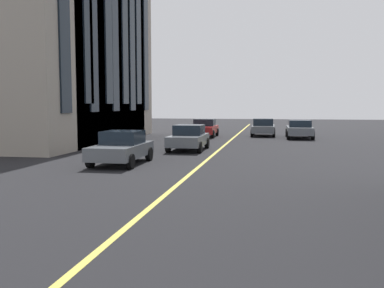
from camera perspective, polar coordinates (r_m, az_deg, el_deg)
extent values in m
cube|color=#D8C64C|center=(16.26, 0.17, -3.65)|extent=(80.00, 0.16, 0.01)
cube|color=#B21E1E|center=(33.60, 1.65, 1.93)|extent=(3.90, 1.75, 0.55)
cube|color=#19232D|center=(33.77, 1.70, 2.88)|extent=(1.64, 1.54, 0.55)
cylinder|color=black|center=(32.22, 2.76, 1.30)|extent=(0.60, 0.21, 0.60)
cylinder|color=black|center=(32.50, -0.18, 1.34)|extent=(0.60, 0.21, 0.60)
cylinder|color=black|center=(34.77, 3.35, 1.59)|extent=(0.60, 0.21, 0.60)
cylinder|color=black|center=(35.02, 0.62, 1.62)|extent=(0.60, 0.21, 0.60)
cube|color=slate|center=(18.45, -9.36, -0.87)|extent=(3.90, 1.75, 0.55)
cube|color=#19232D|center=(18.59, -9.18, 0.88)|extent=(1.64, 1.54, 0.55)
cylinder|color=black|center=(17.00, -8.16, -2.31)|extent=(0.60, 0.21, 0.60)
cylinder|color=black|center=(17.61, -13.35, -2.13)|extent=(0.60, 0.21, 0.60)
cylinder|color=black|center=(19.44, -5.72, -1.33)|extent=(0.60, 0.21, 0.60)
cylinder|color=black|center=(19.97, -10.35, -1.22)|extent=(0.60, 0.21, 0.60)
cube|color=slate|center=(33.25, 14.07, 1.78)|extent=(4.40, 1.80, 0.55)
cube|color=#19232D|center=(33.01, 14.11, 2.67)|extent=(1.85, 1.58, 0.50)
cylinder|color=black|center=(34.68, 12.49, 1.49)|extent=(0.64, 0.22, 0.64)
cylinder|color=black|center=(34.77, 15.34, 1.44)|extent=(0.64, 0.22, 0.64)
cylinder|color=black|center=(31.78, 12.65, 1.16)|extent=(0.64, 0.22, 0.64)
cylinder|color=black|center=(31.89, 15.76, 1.10)|extent=(0.64, 0.22, 0.64)
cube|color=slate|center=(23.71, -0.48, 0.55)|extent=(3.90, 1.75, 0.55)
cube|color=#19232D|center=(23.86, -0.39, 1.90)|extent=(1.64, 1.54, 0.55)
cylinder|color=black|center=(22.32, 1.00, -0.46)|extent=(0.60, 0.21, 0.60)
cylinder|color=black|center=(22.66, -3.19, -0.38)|extent=(0.60, 0.21, 0.60)
cylinder|color=black|center=(24.85, 2.00, 0.12)|extent=(0.60, 0.21, 0.60)
cylinder|color=black|center=(25.16, -1.79, 0.19)|extent=(0.60, 0.21, 0.60)
cube|color=slate|center=(35.05, 9.44, 2.00)|extent=(3.90, 1.75, 0.55)
cube|color=#19232D|center=(34.83, 9.45, 2.89)|extent=(1.64, 1.54, 0.55)
cylinder|color=black|center=(36.38, 8.16, 1.70)|extent=(0.60, 0.21, 0.60)
cylinder|color=black|center=(36.34, 10.81, 1.66)|extent=(0.60, 0.21, 0.60)
cylinder|color=black|center=(33.81, 7.96, 1.44)|extent=(0.60, 0.21, 0.60)
cylinder|color=black|center=(33.77, 10.81, 1.39)|extent=(0.60, 0.21, 0.60)
cube|color=#A89E8E|center=(31.45, -17.43, 14.07)|extent=(17.64, 8.10, 14.94)
cube|color=#19232D|center=(26.62, -13.04, 16.49)|extent=(1.10, 0.10, 11.35)
cube|color=#19232D|center=(29.84, -10.22, 15.30)|extent=(1.10, 0.10, 11.35)
cube|color=#19232D|center=(33.12, -7.98, 14.32)|extent=(1.10, 0.10, 11.35)
cube|color=#19232D|center=(36.44, -6.16, 13.50)|extent=(1.10, 0.10, 11.35)
cube|color=#A89E8E|center=(32.17, -17.33, 17.02)|extent=(12.41, 8.30, 18.42)
cube|color=#19232D|center=(32.00, -8.96, 17.93)|extent=(1.10, 0.10, 14.00)
cube|color=#19232D|center=(34.88, -7.18, 16.89)|extent=(1.10, 0.10, 14.00)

